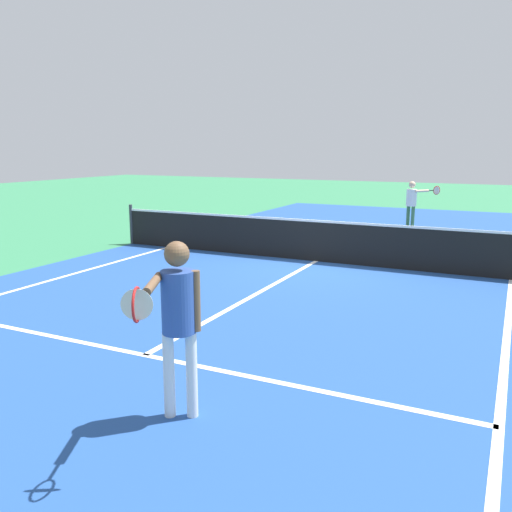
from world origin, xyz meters
name	(u,v)px	position (x,y,z in m)	size (l,w,h in m)	color
ground_plane	(316,261)	(0.00, 0.00, 0.00)	(60.00, 60.00, 0.00)	#337F51
court_surface_inbounds	(316,261)	(0.00, 0.00, 0.00)	(10.62, 24.40, 0.00)	#234C93
line_sideline_right	(501,407)	(4.11, -5.95, 0.00)	(0.10, 11.89, 0.01)	white
line_service_near	(145,355)	(0.00, -6.40, 0.00)	(8.22, 0.10, 0.01)	white
line_center_service	(255,294)	(0.00, -3.20, 0.00)	(0.10, 6.40, 0.01)	white
net	(316,240)	(0.00, 0.00, 0.49)	(10.72, 0.09, 1.07)	#33383D
player_near	(178,310)	(1.30, -7.54, 1.09)	(0.55, 1.21, 1.74)	white
player_far	(412,200)	(1.07, 5.94, 0.95)	(0.94, 0.85, 1.54)	#3F7247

